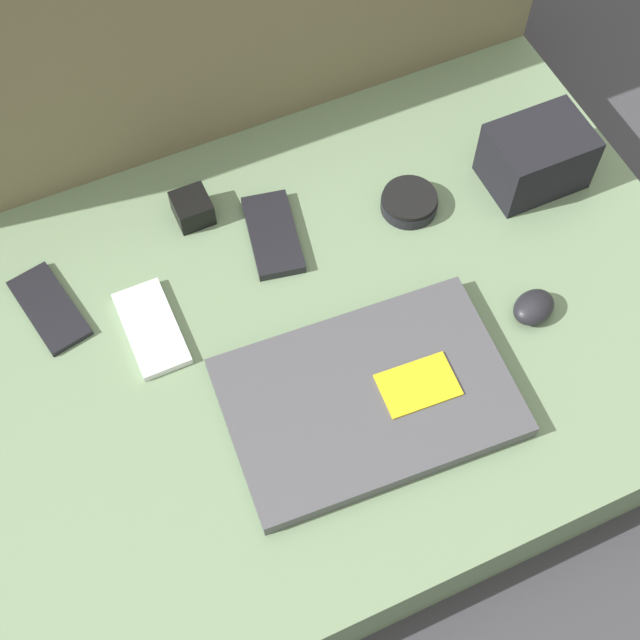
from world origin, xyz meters
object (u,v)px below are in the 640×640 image
laptop (368,397)px  charger_brick (192,208)px  camera_pouch (537,157)px  phone_small (151,328)px  speaker_puck (409,202)px  phone_silver (272,235)px  phone_black (49,308)px  computer_mouse (534,307)px

laptop → charger_brick: 0.35m
laptop → camera_pouch: (0.35, 0.21, 0.03)m
laptop → phone_small: bearing=139.4°
laptop → charger_brick: bearing=109.2°
speaker_puck → phone_silver: (-0.19, 0.03, -0.01)m
phone_black → camera_pouch: size_ratio=1.05×
computer_mouse → phone_silver: computer_mouse is taller
phone_silver → computer_mouse: bearing=-32.5°
phone_black → phone_small: (0.11, -0.08, 0.00)m
phone_silver → camera_pouch: (0.36, -0.05, 0.04)m
speaker_puck → computer_mouse: bearing=-72.7°
speaker_puck → charger_brick: charger_brick is taller
laptop → speaker_puck: bearing=57.1°
phone_silver → charger_brick: bearing=148.8°
computer_mouse → phone_small: (-0.44, 0.17, -0.01)m
speaker_puck → charger_brick: 0.29m
phone_small → camera_pouch: camera_pouch is taller
laptop → charger_brick: size_ratio=6.96×
speaker_puck → phone_silver: speaker_puck is taller
computer_mouse → phone_small: size_ratio=0.53×
phone_black → charger_brick: bearing=4.4°
charger_brick → computer_mouse: bearing=-43.4°
laptop → charger_brick: charger_brick is taller
speaker_puck → charger_brick: size_ratio=1.53×
computer_mouse → speaker_puck: computer_mouse is taller
computer_mouse → camera_pouch: camera_pouch is taller
phone_silver → charger_brick: charger_brick is taller
phone_small → phone_black: bearing=143.0°
laptop → camera_pouch: size_ratio=2.69×
computer_mouse → laptop: bearing=169.0°
phone_black → phone_silver: bearing=-14.2°
speaker_puck → camera_pouch: camera_pouch is taller
laptop → speaker_puck: laptop is taller
laptop → phone_small: (-0.20, 0.20, -0.01)m
phone_small → charger_brick: charger_brick is taller
speaker_puck → phone_black: (-0.49, 0.04, -0.01)m
phone_small → speaker_puck: bearing=5.8°
phone_small → camera_pouch: 0.56m
phone_black → phone_small: 0.14m
charger_brick → laptop: bearing=-74.5°
laptop → phone_silver: (-0.01, 0.27, -0.00)m
phone_black → camera_pouch: (0.66, -0.07, 0.04)m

